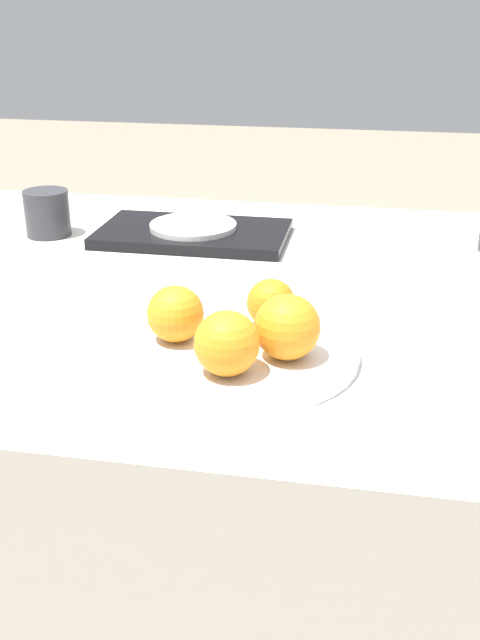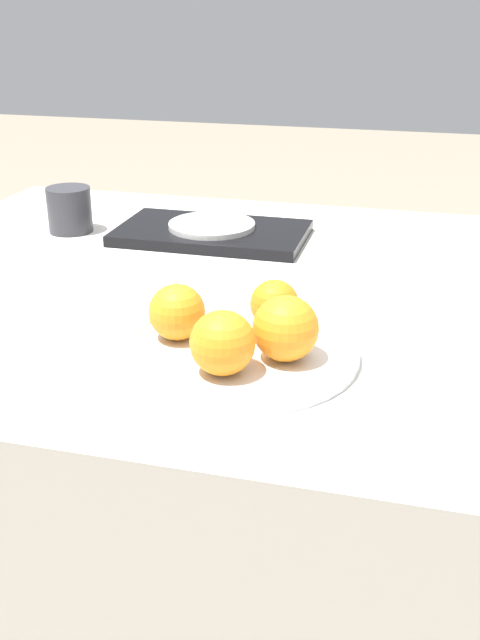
# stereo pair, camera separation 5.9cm
# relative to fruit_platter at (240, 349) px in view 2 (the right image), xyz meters

# --- Properties ---
(ground_plane) EXTENTS (12.00, 12.00, 0.00)m
(ground_plane) POSITION_rel_fruit_platter_xyz_m (-0.09, 0.25, -0.76)
(ground_plane) COLOR gray
(table) EXTENTS (1.21, 0.99, 0.74)m
(table) POSITION_rel_fruit_platter_xyz_m (-0.09, 0.25, -0.38)
(table) COLOR silver
(table) RESTS_ON ground_plane
(fruit_platter) EXTENTS (0.30, 0.30, 0.02)m
(fruit_platter) POSITION_rel_fruit_platter_xyz_m (0.00, 0.00, 0.00)
(fruit_platter) COLOR silver
(fruit_platter) RESTS_ON table
(orange_0) EXTENTS (0.07, 0.07, 0.07)m
(orange_0) POSITION_rel_fruit_platter_xyz_m (-0.08, 0.00, 0.04)
(orange_0) COLOR orange
(orange_0) RESTS_ON fruit_platter
(orange_1) EXTENTS (0.06, 0.06, 0.06)m
(orange_1) POSITION_rel_fruit_platter_xyz_m (0.03, 0.07, 0.04)
(orange_1) COLOR orange
(orange_1) RESTS_ON fruit_platter
(orange_2) EXTENTS (0.08, 0.08, 0.08)m
(orange_2) POSITION_rel_fruit_platter_xyz_m (-0.00, -0.07, 0.04)
(orange_2) COLOR orange
(orange_2) RESTS_ON fruit_platter
(orange_3) EXTENTS (0.08, 0.08, 0.08)m
(orange_3) POSITION_rel_fruit_platter_xyz_m (0.06, -0.02, 0.04)
(orange_3) COLOR orange
(orange_3) RESTS_ON fruit_platter
(serving_tray) EXTENTS (0.35, 0.20, 0.02)m
(serving_tray) POSITION_rel_fruit_platter_xyz_m (-0.17, 0.46, -0.00)
(serving_tray) COLOR black
(serving_tray) RESTS_ON table
(side_plate) EXTENTS (0.16, 0.16, 0.01)m
(side_plate) POSITION_rel_fruit_platter_xyz_m (-0.17, 0.46, 0.01)
(side_plate) COLOR silver
(side_plate) RESTS_ON serving_tray
(cup_0) EXTENTS (0.08, 0.08, 0.08)m
(cup_0) POSITION_rel_fruit_platter_xyz_m (-0.45, 0.44, 0.03)
(cup_0) COLOR #333338
(cup_0) RESTS_ON table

